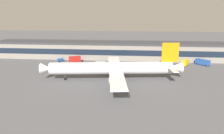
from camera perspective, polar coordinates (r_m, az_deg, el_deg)
ground_plane at (r=92.90m, az=0.42°, el=-3.73°), size 600.00×600.00×0.00m
terminal_building at (r=139.57m, az=2.39°, el=4.80°), size 176.35×19.47×11.35m
airliner at (r=92.18m, az=0.32°, el=-0.32°), size 64.95×56.00×17.04m
baggage_tug at (r=134.96m, az=-14.39°, el=2.03°), size 3.98×3.94×1.85m
catering_truck at (r=128.25m, az=-10.55°, el=2.16°), size 7.64×5.22×4.15m
stair_truck at (r=126.08m, az=20.04°, el=1.17°), size 5.22×6.36×3.55m
follow_me_car at (r=127.06m, az=15.14°, el=1.24°), size 2.16×4.47×1.85m
fuel_truck at (r=132.28m, az=24.35°, el=1.30°), size 7.48×8.28×3.35m
belt_loader at (r=124.75m, az=-3.20°, el=1.51°), size 6.57×2.64×1.95m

